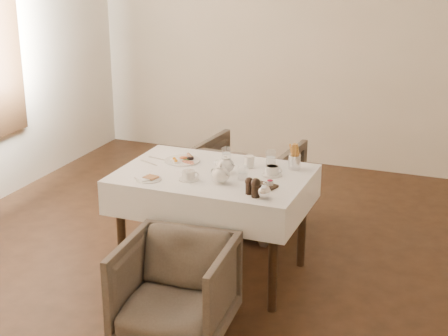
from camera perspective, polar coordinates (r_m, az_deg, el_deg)
table at (r=4.68m, az=-0.87°, el=-1.74°), size 1.28×0.88×0.75m
armchair_near at (r=4.12m, az=-4.06°, el=-9.99°), size 0.69×0.71×0.60m
armchair_far at (r=5.57m, az=1.89°, el=-1.37°), size 0.82×0.84×0.71m
breakfast_plate at (r=4.88m, az=-3.45°, el=0.68°), size 0.25×0.25×0.03m
side_plate at (r=4.53m, az=-6.35°, el=-0.89°), size 0.18×0.17×0.02m
teapot_centre at (r=4.61m, az=0.13°, el=0.33°), size 0.18×0.15×0.13m
teapot_front at (r=4.43m, az=-0.27°, el=-0.46°), size 0.20×0.18×0.13m
creamer at (r=4.73m, az=2.12°, el=0.55°), size 0.08×0.08×0.08m
teacup_near at (r=4.50m, az=-2.96°, el=-0.64°), size 0.13×0.13×0.06m
teacup_far at (r=4.59m, az=4.02°, el=-0.27°), size 0.13×0.13×0.07m
glass_left at (r=4.88m, az=0.20°, el=1.20°), size 0.08×0.08×0.09m
glass_mid at (r=4.50m, az=1.58°, el=-0.42°), size 0.08×0.08×0.09m
glass_right at (r=4.80m, az=3.92°, el=0.87°), size 0.09×0.09×0.10m
condiment_board at (r=4.38m, az=3.17°, el=-1.39°), size 0.20×0.16×0.05m
pepper_mill_left at (r=4.25m, az=2.10°, el=-1.47°), size 0.06×0.06×0.11m
pepper_mill_right at (r=4.20m, az=2.65°, el=-1.64°), size 0.08×0.08×0.12m
silver_pot at (r=4.19m, az=3.34°, el=-1.84°), size 0.11×0.10×0.11m
fries_cup at (r=4.71m, az=5.89°, el=0.83°), size 0.09×0.09×0.18m
cutlery_fork at (r=4.93m, az=-5.39°, el=0.75°), size 0.20×0.06×0.00m
cutlery_knife at (r=4.86m, az=-6.29°, el=0.43°), size 0.17×0.08×0.00m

